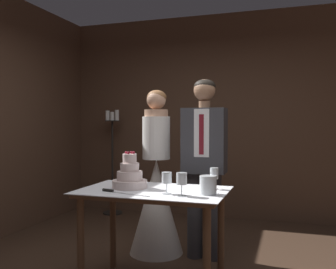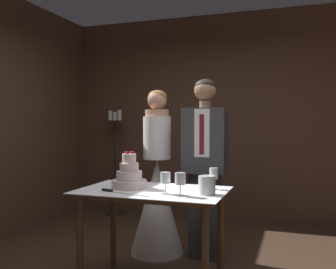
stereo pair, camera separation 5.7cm
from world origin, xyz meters
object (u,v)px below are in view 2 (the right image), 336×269
Objects in this scene: cake_knife at (115,192)px; hurricane_candle at (207,186)px; wine_glass_near at (180,180)px; candle_stand at (115,160)px; tiered_cake at (129,177)px; bride at (157,194)px; groom at (205,158)px; wine_glass_middle at (214,175)px; cake_table at (153,203)px; wine_glass_far at (165,178)px.

hurricane_candle is at bearing 25.85° from cake_knife.
candle_stand is (-1.71, 2.31, -0.12)m from wine_glass_near.
hurricane_candle is at bearing -6.69° from tiered_cake.
bride is 0.62m from groom.
wine_glass_middle is 2.71m from candle_stand.
candle_stand is (-1.88, 2.19, -0.07)m from hurricane_candle.
cake_table is 0.71× the size of bride.
candle_stand is (-1.20, 2.34, -0.01)m from cake_knife.
wine_glass_near is (0.51, 0.02, 0.11)m from cake_knife.
tiered_cake is 0.40m from wine_glass_far.
wine_glass_middle is at bearing 42.92° from cake_knife.
hurricane_candle is at bearing -49.18° from bride.
wine_glass_middle reaches higher than wine_glass_far.
hurricane_candle is at bearing -7.09° from cake_table.
cake_knife is 0.28× the size of candle_stand.
hurricane_candle is 1.10m from bride.
candle_stand is at bearing 130.52° from bride.
hurricane_candle is (0.46, -0.06, 0.18)m from cake_table.
cake_table is 0.41m from wine_glass_near.
cake_table is 2.56m from candle_stand.
bride reaches higher than wine_glass_near.
tiered_cake reaches higher than wine_glass_far.
wine_glass_near is 0.99× the size of wine_glass_middle.
groom reaches higher than tiered_cake.
hurricane_candle is at bearing 36.37° from wine_glass_near.
cake_table is 6.82× the size of wine_glass_near.
cake_knife is 0.40m from wine_glass_far.
wine_glass_near reaches higher than cake_table.
cake_knife is at bearing -62.90° from candle_stand.
bride reaches higher than candle_stand.
bride reaches higher than cake_table.
tiered_cake is 2.43m from candle_stand.
tiered_cake reaches higher than wine_glass_middle.
cake_knife is 0.25× the size of groom.
candle_stand reaches higher than wine_glass_far.
tiered_cake is at bearing 174.16° from cake_table.
wine_glass_near is at bearing -87.62° from groom.
tiered_cake reaches higher than cake_table.
candle_stand reaches higher than tiered_cake.
tiered_cake is at bearing 101.00° from cake_knife.
groom is (-0.21, 0.58, 0.08)m from wine_glass_middle.
groom is at bearing 104.37° from hurricane_candle.
wine_glass_middle is at bearing 21.35° from cake_table.
tiered_cake is 0.69m from wine_glass_middle.
wine_glass_middle is at bearing 64.72° from wine_glass_near.
candle_stand is at bearing 119.76° from tiered_cake.
wine_glass_near is at bearing -22.09° from tiered_cake.
bride reaches higher than tiered_cake.
groom is at bearing 77.37° from cake_knife.
wine_glass_far is at bearing -22.83° from tiered_cake.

